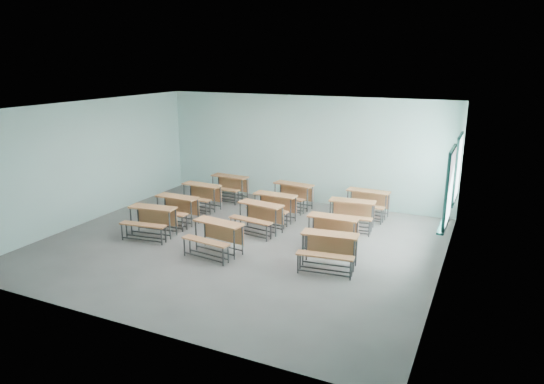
{
  "coord_description": "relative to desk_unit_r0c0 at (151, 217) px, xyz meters",
  "views": [
    {
      "loc": [
        5.2,
        -9.44,
        4.23
      ],
      "look_at": [
        0.27,
        1.2,
        1.0
      ],
      "focal_mm": 32.0,
      "sensor_mm": 36.0,
      "label": 1
    }
  ],
  "objects": [
    {
      "name": "desk_unit_r3c1",
      "position": [
        2.24,
        3.57,
        0.0
      ],
      "size": [
        1.25,
        0.92,
        0.73
      ],
      "rotation": [
        0.0,
        0.0,
        -0.12
      ],
      "color": "#AF6C3F",
      "rests_on": "ground"
    },
    {
      "name": "desk_unit_r2c1",
      "position": [
        2.23,
        2.31,
        0.0
      ],
      "size": [
        1.21,
        0.84,
        0.73
      ],
      "rotation": [
        0.0,
        0.0,
        -0.05
      ],
      "color": "#AF6C3F",
      "rests_on": "ground"
    },
    {
      "name": "desk_unit_r1c2",
      "position": [
        4.25,
        1.15,
        0.0
      ],
      "size": [
        1.18,
        0.8,
        0.73
      ],
      "rotation": [
        0.0,
        0.0,
        0.01
      ],
      "color": "#AF6C3F",
      "rests_on": "ground"
    },
    {
      "name": "desk_unit_r2c2",
      "position": [
        4.3,
        2.6,
        0.0
      ],
      "size": [
        1.24,
        0.89,
        0.73
      ],
      "rotation": [
        0.0,
        0.0,
        0.09
      ],
      "color": "#AF6C3F",
      "rests_on": "ground"
    },
    {
      "name": "desk_unit_r0c2",
      "position": [
        4.54,
        0.04,
        0.0
      ],
      "size": [
        1.25,
        0.92,
        0.73
      ],
      "rotation": [
        0.0,
        0.0,
        0.12
      ],
      "color": "#AF6C3F",
      "rests_on": "ground"
    },
    {
      "name": "desk_unit_r2c0",
      "position": [
        -0.14,
        2.39,
        0.0
      ],
      "size": [
        1.21,
        0.85,
        0.73
      ],
      "rotation": [
        0.0,
        0.0,
        -0.06
      ],
      "color": "#AF6C3F",
      "rests_on": "ground"
    },
    {
      "name": "desk_unit_r1c0",
      "position": [
        -0.02,
        1.03,
        0.0
      ],
      "size": [
        1.18,
        0.8,
        0.73
      ],
      "rotation": [
        0.0,
        0.0,
        -0.01
      ],
      "color": "#AF6C3F",
      "rests_on": "ground"
    },
    {
      "name": "desk_unit_r3c0",
      "position": [
        0.08,
        3.64,
        0.0
      ],
      "size": [
        1.21,
        0.85,
        0.73
      ],
      "rotation": [
        0.0,
        0.0,
        -0.06
      ],
      "color": "#AF6C3F",
      "rests_on": "ground"
    },
    {
      "name": "desk_unit_r3c2",
      "position": [
        4.42,
        3.72,
        0.0
      ],
      "size": [
        1.2,
        0.83,
        0.73
      ],
      "rotation": [
        0.0,
        0.0,
        -0.04
      ],
      "color": "#AF6C3F",
      "rests_on": "ground"
    },
    {
      "name": "desk_unit_r0c1",
      "position": [
        2.02,
        -0.29,
        0.0
      ],
      "size": [
        1.25,
        0.92,
        0.73
      ],
      "rotation": [
        0.0,
        0.0,
        -0.12
      ],
      "color": "#AF6C3F",
      "rests_on": "ground"
    },
    {
      "name": "desk_unit_r0c0",
      "position": [
        0.0,
        0.0,
        0.0
      ],
      "size": [
        1.26,
        0.93,
        0.73
      ],
      "rotation": [
        0.0,
        0.0,
        0.13
      ],
      "color": "#AF6C3F",
      "rests_on": "ground"
    },
    {
      "name": "desk_unit_r1c1",
      "position": [
        2.26,
        1.38,
        0.0
      ],
      "size": [
        1.27,
        0.94,
        0.73
      ],
      "rotation": [
        0.0,
        0.0,
        -0.14
      ],
      "color": "#AF6C3F",
      "rests_on": "ground"
    },
    {
      "name": "room",
      "position": [
        2.29,
        0.52,
        1.11
      ],
      "size": [
        9.04,
        8.04,
        3.24
      ],
      "color": "slate",
      "rests_on": "ground"
    }
  ]
}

